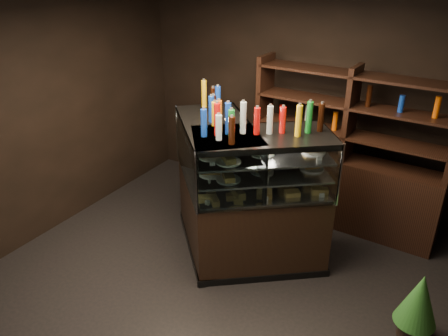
{
  "coord_description": "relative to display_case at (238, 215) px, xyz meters",
  "views": [
    {
      "loc": [
        1.69,
        -2.79,
        3.05
      ],
      "look_at": [
        -0.31,
        0.61,
        1.15
      ],
      "focal_mm": 35.0,
      "sensor_mm": 36.0,
      "label": 1
    }
  ],
  "objects": [
    {
      "name": "back_shelving",
      "position": [
        0.78,
        1.24,
        0.1
      ],
      "size": [
        2.31,
        0.53,
        2.0
      ],
      "rotation": [
        0.0,
        0.0,
        -0.05
      ],
      "color": "black",
      "rests_on": "ground"
    },
    {
      "name": "ground",
      "position": [
        0.25,
        -0.81,
        -0.51
      ],
      "size": [
        5.0,
        5.0,
        0.0
      ],
      "primitive_type": "plane",
      "color": "black",
      "rests_on": "ground"
    },
    {
      "name": "bottles_top",
      "position": [
        0.0,
        0.0,
        1.15
      ],
      "size": [
        1.46,
        0.89,
        0.3
      ],
      "color": "black",
      "rests_on": "display_case"
    },
    {
      "name": "room_shell",
      "position": [
        0.25,
        -0.81,
        1.43
      ],
      "size": [
        5.02,
        5.02,
        3.01
      ],
      "color": "black",
      "rests_on": "ground"
    },
    {
      "name": "food_display",
      "position": [
        -0.0,
        -0.01,
        0.63
      ],
      "size": [
        1.63,
        1.03,
        0.47
      ],
      "color": "#B98E42",
      "rests_on": "display_case"
    },
    {
      "name": "potted_conifer",
      "position": [
        1.93,
        -0.29,
        -0.07
      ],
      "size": [
        0.36,
        0.36,
        0.77
      ],
      "rotation": [
        0.0,
        0.0,
        0.14
      ],
      "color": "black",
      "rests_on": "ground"
    },
    {
      "name": "display_case",
      "position": [
        0.0,
        0.0,
        0.0
      ],
      "size": [
        2.05,
        1.5,
        1.53
      ],
      "rotation": [
        0.0,
        0.0,
        -0.08
      ],
      "color": "black",
      "rests_on": "ground"
    }
  ]
}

